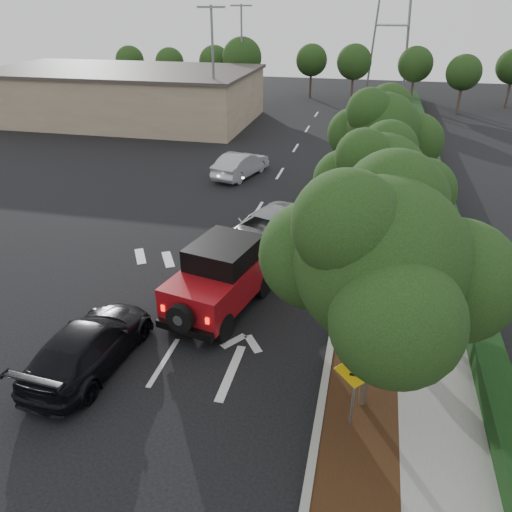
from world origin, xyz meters
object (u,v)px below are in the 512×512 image
(red_jeep, at_px, (223,276))
(speed_hump_sign, at_px, (355,380))
(silver_suv_ahead, at_px, (268,234))
(black_suv_oncoming, at_px, (89,345))

(red_jeep, bearing_deg, speed_hump_sign, -32.37)
(speed_hump_sign, bearing_deg, red_jeep, 134.56)
(silver_suv_ahead, bearing_deg, speed_hump_sign, -45.02)
(speed_hump_sign, bearing_deg, black_suv_oncoming, 173.72)
(speed_hump_sign, bearing_deg, silver_suv_ahead, 113.34)
(silver_suv_ahead, distance_m, black_suv_oncoming, 8.76)
(red_jeep, relative_size, black_suv_oncoming, 1.02)
(silver_suv_ahead, distance_m, speed_hump_sign, 9.65)
(red_jeep, xyz_separation_m, silver_suv_ahead, (0.61, 4.32, -0.35))
(red_jeep, height_order, silver_suv_ahead, red_jeep)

